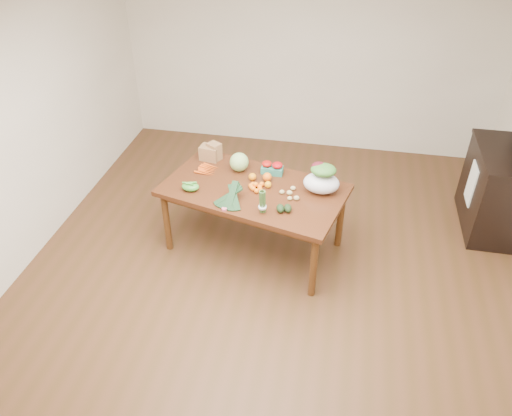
% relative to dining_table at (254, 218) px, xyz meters
% --- Properties ---
extents(floor, '(6.00, 6.00, 0.00)m').
position_rel_dining_table_xyz_m(floor, '(0.27, -0.57, -0.38)').
color(floor, '#54321C').
rests_on(floor, ground).
extents(room_walls, '(5.02, 6.02, 2.70)m').
position_rel_dining_table_xyz_m(room_walls, '(0.27, -0.57, 0.97)').
color(room_walls, silver).
rests_on(room_walls, floor).
extents(dining_table, '(1.96, 1.39, 0.75)m').
position_rel_dining_table_xyz_m(dining_table, '(0.00, 0.00, 0.00)').
color(dining_table, '#442310').
rests_on(dining_table, floor).
extents(cabinet, '(0.52, 1.02, 0.94)m').
position_rel_dining_table_xyz_m(cabinet, '(2.49, 0.88, 0.10)').
color(cabinet, black).
rests_on(cabinet, floor).
extents(dish_towel, '(0.02, 0.28, 0.45)m').
position_rel_dining_table_xyz_m(dish_towel, '(2.23, 0.83, 0.18)').
color(dish_towel, white).
rests_on(dish_towel, cabinet).
extents(paper_bag, '(0.31, 0.28, 0.19)m').
position_rel_dining_table_xyz_m(paper_bag, '(-0.58, 0.47, 0.47)').
color(paper_bag, olive).
rests_on(paper_bag, dining_table).
extents(cabbage, '(0.20, 0.20, 0.20)m').
position_rel_dining_table_xyz_m(cabbage, '(-0.22, 0.30, 0.47)').
color(cabbage, '#99CB75').
rests_on(cabbage, dining_table).
extents(strawberry_basket_a, '(0.13, 0.13, 0.10)m').
position_rel_dining_table_xyz_m(strawberry_basket_a, '(0.07, 0.32, 0.43)').
color(strawberry_basket_a, '#AE1B0B').
rests_on(strawberry_basket_a, dining_table).
extents(strawberry_basket_b, '(0.14, 0.14, 0.11)m').
position_rel_dining_table_xyz_m(strawberry_basket_b, '(0.18, 0.31, 0.43)').
color(strawberry_basket_b, red).
rests_on(strawberry_basket_b, dining_table).
extents(orange_a, '(0.08, 0.08, 0.08)m').
position_rel_dining_table_xyz_m(orange_a, '(-0.04, 0.14, 0.41)').
color(orange_a, orange).
rests_on(orange_a, dining_table).
extents(orange_b, '(0.09, 0.09, 0.09)m').
position_rel_dining_table_xyz_m(orange_b, '(0.11, 0.16, 0.42)').
color(orange_b, orange).
rests_on(orange_b, dining_table).
extents(orange_c, '(0.07, 0.07, 0.07)m').
position_rel_dining_table_xyz_m(orange_c, '(0.14, 0.04, 0.41)').
color(orange_c, '#FFA10F').
rests_on(orange_c, dining_table).
extents(mandarin_cluster, '(0.22, 0.22, 0.08)m').
position_rel_dining_table_xyz_m(mandarin_cluster, '(0.02, -0.01, 0.41)').
color(mandarin_cluster, orange).
rests_on(mandarin_cluster, dining_table).
extents(carrots, '(0.27, 0.26, 0.03)m').
position_rel_dining_table_xyz_m(carrots, '(-0.54, 0.23, 0.39)').
color(carrots, orange).
rests_on(carrots, dining_table).
extents(snap_pea_bag, '(0.17, 0.13, 0.08)m').
position_rel_dining_table_xyz_m(snap_pea_bag, '(-0.61, -0.15, 0.41)').
color(snap_pea_bag, green).
rests_on(snap_pea_bag, dining_table).
extents(kale_bunch, '(0.41, 0.47, 0.16)m').
position_rel_dining_table_xyz_m(kale_bunch, '(-0.17, -0.32, 0.45)').
color(kale_bunch, black).
rests_on(kale_bunch, dining_table).
extents(asparagus_bundle, '(0.11, 0.13, 0.26)m').
position_rel_dining_table_xyz_m(asparagus_bundle, '(0.16, -0.39, 0.50)').
color(asparagus_bundle, '#427A38').
rests_on(asparagus_bundle, dining_table).
extents(potato_a, '(0.05, 0.04, 0.04)m').
position_rel_dining_table_xyz_m(potato_a, '(0.29, -0.05, 0.40)').
color(potato_a, tan).
rests_on(potato_a, dining_table).
extents(potato_b, '(0.05, 0.04, 0.04)m').
position_rel_dining_table_xyz_m(potato_b, '(0.38, -0.14, 0.40)').
color(potato_b, '#DBCE7E').
rests_on(potato_b, dining_table).
extents(potato_c, '(0.06, 0.05, 0.05)m').
position_rel_dining_table_xyz_m(potato_c, '(0.36, -0.05, 0.40)').
color(potato_c, '#D3C579').
rests_on(potato_c, dining_table).
extents(potato_d, '(0.05, 0.05, 0.04)m').
position_rel_dining_table_xyz_m(potato_d, '(0.39, 0.04, 0.40)').
color(potato_d, tan).
rests_on(potato_d, dining_table).
extents(potato_e, '(0.06, 0.05, 0.05)m').
position_rel_dining_table_xyz_m(potato_e, '(0.44, -0.13, 0.40)').
color(potato_e, tan).
rests_on(potato_e, dining_table).
extents(avocado_a, '(0.10, 0.12, 0.07)m').
position_rel_dining_table_xyz_m(avocado_a, '(0.32, -0.34, 0.41)').
color(avocado_a, black).
rests_on(avocado_a, dining_table).
extents(avocado_b, '(0.10, 0.12, 0.07)m').
position_rel_dining_table_xyz_m(avocado_b, '(0.39, -0.33, 0.41)').
color(avocado_b, black).
rests_on(avocado_b, dining_table).
extents(salad_bag, '(0.41, 0.34, 0.27)m').
position_rel_dining_table_xyz_m(salad_bag, '(0.66, 0.07, 0.51)').
color(salad_bag, white).
rests_on(salad_bag, dining_table).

